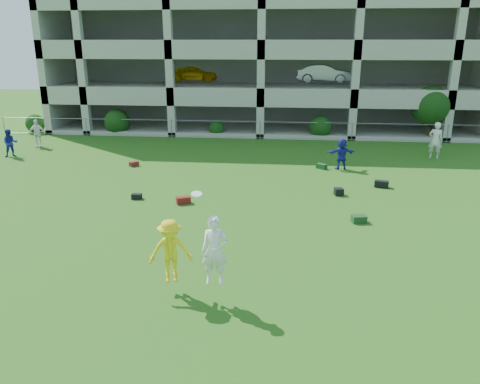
# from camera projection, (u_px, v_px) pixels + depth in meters

# --- Properties ---
(ground) EXTENTS (100.00, 100.00, 0.00)m
(ground) POSITION_uv_depth(u_px,v_px,m) (218.00, 271.00, 13.20)
(ground) COLOR #235114
(ground) RESTS_ON ground
(bystander_a) EXTENTS (0.96, 0.90, 1.56)m
(bystander_a) POSITION_uv_depth(u_px,v_px,m) (10.00, 143.00, 26.11)
(bystander_a) COLOR navy
(bystander_a) RESTS_ON ground
(bystander_b) EXTENTS (1.06, 0.58, 1.70)m
(bystander_b) POSITION_uv_depth(u_px,v_px,m) (37.00, 133.00, 28.50)
(bystander_b) COLOR white
(bystander_b) RESTS_ON ground
(bystander_d) EXTENTS (1.53, 0.79, 1.57)m
(bystander_d) POSITION_uv_depth(u_px,v_px,m) (342.00, 154.00, 23.57)
(bystander_d) COLOR navy
(bystander_d) RESTS_ON ground
(bystander_e) EXTENTS (0.84, 0.66, 2.02)m
(bystander_e) POSITION_uv_depth(u_px,v_px,m) (436.00, 140.00, 25.71)
(bystander_e) COLOR silver
(bystander_e) RESTS_ON ground
(bag_red_a) EXTENTS (0.63, 0.50, 0.28)m
(bag_red_a) POSITION_uv_depth(u_px,v_px,m) (183.00, 200.00, 18.67)
(bag_red_a) COLOR #52180E
(bag_red_a) RESTS_ON ground
(bag_black_b) EXTENTS (0.41, 0.27, 0.22)m
(bag_black_b) POSITION_uv_depth(u_px,v_px,m) (137.00, 196.00, 19.23)
(bag_black_b) COLOR black
(bag_black_b) RESTS_ON ground
(bag_green_c) EXTENTS (0.56, 0.44, 0.26)m
(bag_green_c) POSITION_uv_depth(u_px,v_px,m) (359.00, 219.00, 16.73)
(bag_green_c) COLOR #133519
(bag_green_c) RESTS_ON ground
(crate_d) EXTENTS (0.41, 0.41, 0.30)m
(crate_d) POSITION_uv_depth(u_px,v_px,m) (339.00, 192.00, 19.70)
(crate_d) COLOR black
(crate_d) RESTS_ON ground
(bag_black_e) EXTENTS (0.65, 0.44, 0.30)m
(bag_black_e) POSITION_uv_depth(u_px,v_px,m) (382.00, 184.00, 20.77)
(bag_black_e) COLOR black
(bag_black_e) RESTS_ON ground
(bag_red_f) EXTENTS (0.51, 0.52, 0.24)m
(bag_red_f) POSITION_uv_depth(u_px,v_px,m) (134.00, 164.00, 24.33)
(bag_red_f) COLOR #550E1F
(bag_red_f) RESTS_ON ground
(bag_green_g) EXTENTS (0.58, 0.55, 0.25)m
(bag_green_g) POSITION_uv_depth(u_px,v_px,m) (322.00, 166.00, 23.83)
(bag_green_g) COLOR #163D17
(bag_green_g) RESTS_ON ground
(frisbee_contest) EXTENTS (2.10, 0.97, 2.42)m
(frisbee_contest) POSITION_uv_depth(u_px,v_px,m) (183.00, 251.00, 11.60)
(frisbee_contest) COLOR yellow
(frisbee_contest) RESTS_ON ground
(parking_garage) EXTENTS (30.00, 14.00, 12.00)m
(parking_garage) POSITION_uv_depth(u_px,v_px,m) (268.00, 44.00, 37.59)
(parking_garage) COLOR #9E998C
(parking_garage) RESTS_ON ground
(fence) EXTENTS (36.06, 0.06, 1.20)m
(fence) POSITION_uv_depth(u_px,v_px,m) (260.00, 130.00, 31.00)
(fence) COLOR gray
(fence) RESTS_ON ground
(shrub_row) EXTENTS (34.38, 2.52, 3.50)m
(shrub_row) POSITION_uv_depth(u_px,v_px,m) (330.00, 116.00, 30.95)
(shrub_row) COLOR #163D11
(shrub_row) RESTS_ON ground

